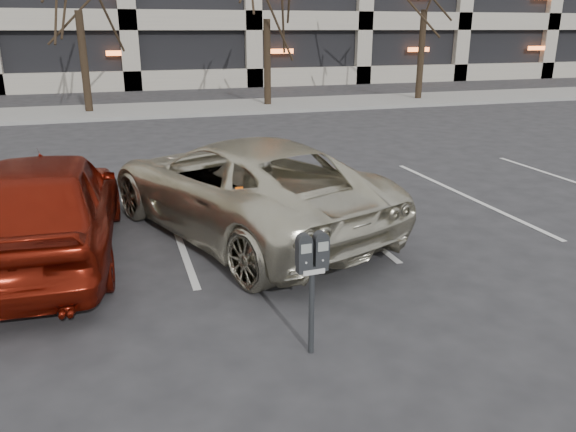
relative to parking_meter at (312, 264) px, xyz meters
name	(u,v)px	position (x,y,z in m)	size (l,w,h in m)	color
ground	(297,268)	(0.52, 2.04, -0.96)	(140.00, 140.00, 0.00)	#28282B
sidewalk	(170,109)	(0.52, 18.04, -0.90)	(80.00, 4.00, 0.12)	gray
stall_lines	(174,224)	(-0.88, 4.34, -0.95)	(16.90, 5.20, 0.00)	silver
parking_meter	(312,264)	(0.00, 0.00, 0.00)	(0.32, 0.14, 1.25)	black
suv_silver	(241,185)	(0.15, 3.71, -0.21)	(4.23, 5.93, 1.51)	beige
car_red	(44,206)	(-2.68, 3.36, -0.17)	(1.86, 4.62, 1.57)	maroon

